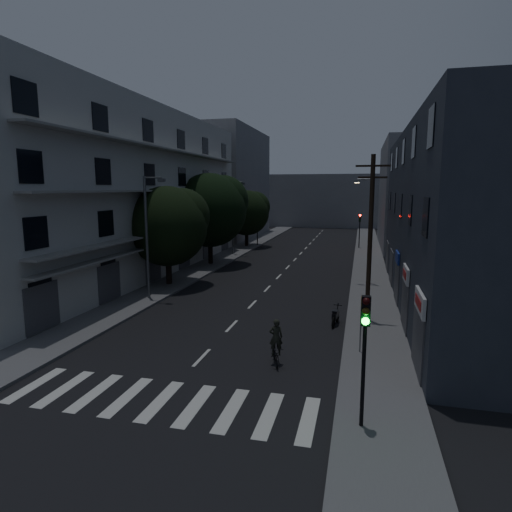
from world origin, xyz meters
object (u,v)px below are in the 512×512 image
at_px(motorcycle, 336,317).
at_px(cyclist, 276,349).
at_px(bus_stop_sign, 361,314).
at_px(utility_pole, 370,235).
at_px(traffic_signal_near, 365,334).

distance_m(motorcycle, cyclist, 6.36).
bearing_deg(bus_stop_sign, motorcycle, 108.00).
xyz_separation_m(utility_pole, motorcycle, (-1.66, -0.86, -4.43)).
distance_m(traffic_signal_near, cyclist, 6.08).
height_order(traffic_signal_near, cyclist, traffic_signal_near).
xyz_separation_m(utility_pole, cyclist, (-3.80, -6.85, -4.20)).
relative_size(traffic_signal_near, cyclist, 2.07).
height_order(traffic_signal_near, bus_stop_sign, traffic_signal_near).
height_order(motorcycle, cyclist, cyclist).
bearing_deg(traffic_signal_near, utility_pole, 88.66).
xyz_separation_m(bus_stop_sign, motorcycle, (-1.32, 4.07, -1.45)).
bearing_deg(utility_pole, cyclist, -119.01).
distance_m(traffic_signal_near, motorcycle, 10.73).
relative_size(traffic_signal_near, motorcycle, 2.37).
bearing_deg(utility_pole, traffic_signal_near, -91.34).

